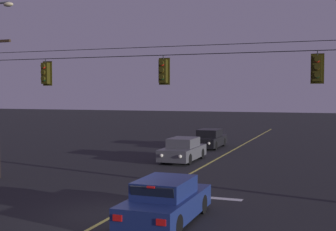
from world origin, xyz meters
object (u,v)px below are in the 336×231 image
car_waiting_near_lane (166,201)px  car_oncoming_trailing (209,139)px  car_oncoming_lead (183,150)px  traffic_light_leftmost (45,73)px  traffic_light_centre (317,68)px  traffic_light_left_inner (163,71)px

car_waiting_near_lane → car_oncoming_trailing: 20.35m
car_waiting_near_lane → car_oncoming_lead: same height
car_oncoming_lead → traffic_light_leftmost: bearing=-114.2°
traffic_light_leftmost → traffic_light_centre: (11.80, 0.00, 0.00)m
traffic_light_centre → car_oncoming_trailing: traffic_light_centre is taller
traffic_light_left_inner → car_oncoming_lead: size_ratio=0.28×
car_waiting_near_lane → car_oncoming_lead: (-3.64, 12.84, -0.00)m
traffic_light_leftmost → car_oncoming_trailing: 16.63m
traffic_light_leftmost → car_oncoming_trailing: bearing=77.2°
traffic_light_leftmost → car_oncoming_lead: size_ratio=0.28×
traffic_light_left_inner → car_waiting_near_lane: 6.37m
traffic_light_leftmost → car_oncoming_lead: traffic_light_leftmost is taller
traffic_light_leftmost → traffic_light_left_inner: size_ratio=1.00×
car_waiting_near_lane → car_oncoming_lead: bearing=105.8°
traffic_light_left_inner → car_oncoming_lead: traffic_light_left_inner is taller
traffic_light_leftmost → car_waiting_near_lane: (7.45, -4.33, -4.35)m
traffic_light_centre → car_oncoming_lead: traffic_light_centre is taller
traffic_light_left_inner → car_oncoming_lead: (-1.92, 8.51, -4.35)m
traffic_light_left_inner → traffic_light_centre: 6.07m
traffic_light_leftmost → traffic_light_centre: 11.80m
traffic_light_left_inner → car_oncoming_trailing: bearing=97.9°
traffic_light_leftmost → traffic_light_centre: same height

